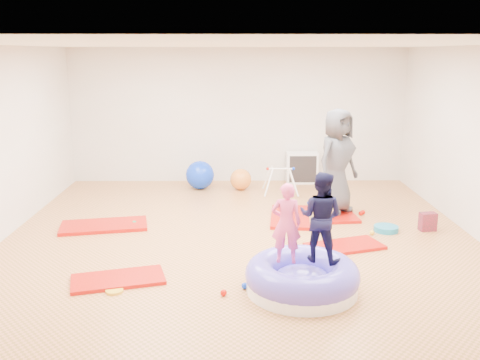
{
  "coord_description": "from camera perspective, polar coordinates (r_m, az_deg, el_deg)",
  "views": [
    {
      "loc": [
        -0.09,
        -7.21,
        2.7
      ],
      "look_at": [
        0.0,
        0.3,
        0.9
      ],
      "focal_mm": 40.0,
      "sensor_mm": 36.0,
      "label": 1
    }
  ],
  "objects": [
    {
      "name": "room",
      "position": [
        7.32,
        0.03,
        3.26
      ],
      "size": [
        7.01,
        8.01,
        2.81
      ],
      "color": "#CF8151",
      "rests_on": "ground"
    },
    {
      "name": "gym_mat_front_left",
      "position": [
        6.74,
        -12.88,
        -10.29
      ],
      "size": [
        1.21,
        0.82,
        0.05
      ],
      "primitive_type": "cube",
      "rotation": [
        0.0,
        0.0,
        0.27
      ],
      "color": "red",
      "rests_on": "ground"
    },
    {
      "name": "gym_mat_mid_left",
      "position": [
        8.75,
        -14.31,
        -4.74
      ],
      "size": [
        1.43,
        0.9,
        0.06
      ],
      "primitive_type": "cube",
      "rotation": [
        0.0,
        0.0,
        0.19
      ],
      "color": "red",
      "rests_on": "ground"
    },
    {
      "name": "gym_mat_center_back",
      "position": [
        8.97,
        5.35,
        -3.93
      ],
      "size": [
        0.75,
        1.3,
        0.05
      ],
      "primitive_type": "cube",
      "rotation": [
        0.0,
        0.0,
        1.47
      ],
      "color": "red",
      "rests_on": "ground"
    },
    {
      "name": "gym_mat_right",
      "position": [
        7.77,
        11.1,
        -6.94
      ],
      "size": [
        1.18,
        0.84,
        0.04
      ],
      "primitive_type": "cube",
      "rotation": [
        0.0,
        0.0,
        0.32
      ],
      "color": "red",
      "rests_on": "ground"
    },
    {
      "name": "gym_mat_rear_right",
      "position": [
        9.32,
        10.07,
        -3.43
      ],
      "size": [
        0.68,
        1.2,
        0.05
      ],
      "primitive_type": "cube",
      "rotation": [
        0.0,
        0.0,
        1.66
      ],
      "color": "red",
      "rests_on": "ground"
    },
    {
      "name": "inflatable_cushion",
      "position": [
        6.3,
        6.64,
        -10.34
      ],
      "size": [
        1.32,
        1.32,
        0.42
      ],
      "rotation": [
        0.0,
        0.0,
        -0.13
      ],
      "color": "white",
      "rests_on": "ground"
    },
    {
      "name": "child_pink",
      "position": [
        6.11,
        4.96,
        -4.15
      ],
      "size": [
        0.36,
        0.26,
        0.94
      ],
      "primitive_type": "imported",
      "rotation": [
        0.0,
        0.0,
        3.05
      ],
      "color": "#FF4E8D",
      "rests_on": "inflatable_cushion"
    },
    {
      "name": "child_navy",
      "position": [
        6.19,
        8.62,
        -3.47
      ],
      "size": [
        0.64,
        0.59,
        1.06
      ],
      "primitive_type": "imported",
      "rotation": [
        0.0,
        0.0,
        2.68
      ],
      "color": "black",
      "rests_on": "inflatable_cushion"
    },
    {
      "name": "adult_caregiver",
      "position": [
        9.1,
        10.29,
        2.01
      ],
      "size": [
        1.01,
        0.98,
        1.75
      ],
      "primitive_type": "imported",
      "rotation": [
        0.0,
        0.0,
        0.72
      ],
      "color": "#434447",
      "rests_on": "gym_mat_rear_right"
    },
    {
      "name": "infant",
      "position": [
        9.0,
        9.21,
        -3.05
      ],
      "size": [
        0.39,
        0.4,
        0.23
      ],
      "color": "white",
      "rests_on": "gym_mat_rear_right"
    },
    {
      "name": "ball_pit_balls",
      "position": [
        8.04,
        5.79,
        -5.93
      ],
      "size": [
        3.88,
        3.78,
        0.08
      ],
      "color": "#0D35DB",
      "rests_on": "ground"
    },
    {
      "name": "exercise_ball_blue",
      "position": [
        10.81,
        -4.3,
        0.53
      ],
      "size": [
        0.57,
        0.57,
        0.57
      ],
      "primitive_type": "sphere",
      "color": "#0D35DB",
      "rests_on": "ground"
    },
    {
      "name": "exercise_ball_orange",
      "position": [
        10.73,
        0.08,
        0.08
      ],
      "size": [
        0.43,
        0.43,
        0.43
      ],
      "primitive_type": "sphere",
      "color": "orange",
      "rests_on": "ground"
    },
    {
      "name": "infant_play_gym",
      "position": [
        10.41,
        4.33,
        0.37
      ],
      "size": [
        0.67,
        0.64,
        0.52
      ],
      "rotation": [
        0.0,
        0.0,
        0.33
      ],
      "color": "white",
      "rests_on": "ground"
    },
    {
      "name": "cube_shelf",
      "position": [
        11.34,
        6.63,
        1.3
      ],
      "size": [
        0.65,
        0.32,
        0.65
      ],
      "color": "white",
      "rests_on": "ground"
    },
    {
      "name": "balance_disc",
      "position": [
        8.6,
        15.31,
        -5.03
      ],
      "size": [
        0.37,
        0.37,
        0.08
      ],
      "primitive_type": "cylinder",
      "color": "teal",
      "rests_on": "ground"
    },
    {
      "name": "backpack",
      "position": [
        8.8,
        19.39,
        -4.21
      ],
      "size": [
        0.27,
        0.18,
        0.28
      ],
      "primitive_type": "cube",
      "rotation": [
        0.0,
        0.0,
        0.14
      ],
      "color": "#A31430",
      "rests_on": "ground"
    },
    {
      "name": "yellow_toy",
      "position": [
        6.46,
        -13.25,
        -11.44
      ],
      "size": [
        0.2,
        0.2,
        0.03
      ],
      "primitive_type": "cylinder",
      "color": "gold",
      "rests_on": "ground"
    }
  ]
}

